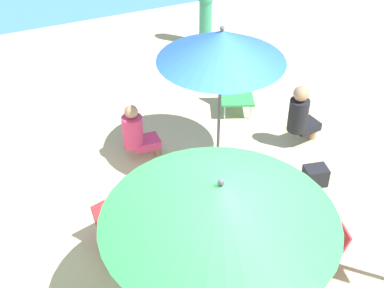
% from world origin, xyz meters
% --- Properties ---
extents(ground_plane, '(40.00, 40.00, 0.00)m').
position_xyz_m(ground_plane, '(0.00, 0.00, 0.00)').
color(ground_plane, '#D3BC8C').
extents(umbrella_blue, '(1.63, 1.63, 2.01)m').
position_xyz_m(umbrella_blue, '(0.89, 1.53, 1.75)').
color(umbrella_blue, '#4C4C51').
rests_on(umbrella_blue, ground_plane).
extents(umbrella_green, '(2.16, 2.16, 1.79)m').
position_xyz_m(umbrella_green, '(-0.25, -0.75, 1.52)').
color(umbrella_green, '#4C4C51').
rests_on(umbrella_green, ground_plane).
extents(beach_chair_b, '(0.52, 0.62, 0.60)m').
position_xyz_m(beach_chair_b, '(0.91, 0.13, 0.29)').
color(beach_chair_b, teal).
rests_on(beach_chair_b, ground_plane).
extents(beach_chair_c, '(0.68, 0.70, 0.61)m').
position_xyz_m(beach_chair_c, '(1.72, 2.57, 0.33)').
color(beach_chair_c, '#33934C').
rests_on(beach_chair_c, ground_plane).
extents(beach_chair_d, '(0.62, 0.71, 0.58)m').
position_xyz_m(beach_chair_d, '(-0.83, 0.52, 0.30)').
color(beach_chair_d, red).
rests_on(beach_chair_d, ground_plane).
extents(beach_chair_e, '(0.70, 0.65, 0.60)m').
position_xyz_m(beach_chair_e, '(1.07, -0.60, 0.30)').
color(beach_chair_e, red).
rests_on(beach_chair_e, ground_plane).
extents(person_b, '(0.54, 0.32, 0.98)m').
position_xyz_m(person_b, '(2.11, 1.38, 0.51)').
color(person_b, black).
rests_on(person_b, ground_plane).
extents(person_c, '(0.28, 0.28, 1.75)m').
position_xyz_m(person_c, '(2.27, 4.90, 0.90)').
color(person_c, '#389970').
rests_on(person_c, ground_plane).
extents(person_d, '(0.54, 0.31, 0.88)m').
position_xyz_m(person_d, '(-0.12, 2.00, 0.43)').
color(person_d, '#DB3866').
rests_on(person_d, ground_plane).
extents(beach_bag, '(0.34, 0.29, 0.26)m').
position_xyz_m(beach_bag, '(1.83, 0.53, 0.13)').
color(beach_bag, black).
rests_on(beach_bag, ground_plane).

